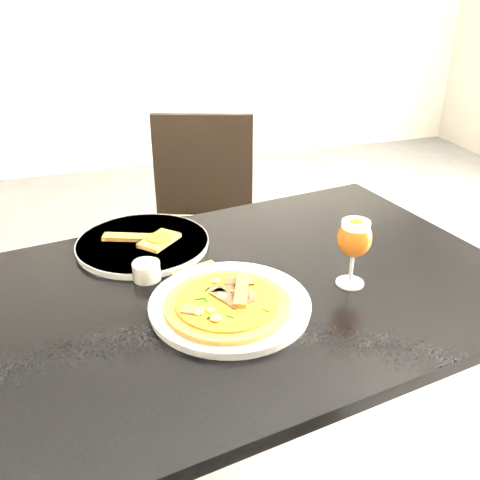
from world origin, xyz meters
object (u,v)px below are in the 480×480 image
object	(u,v)px
dining_table	(247,317)
beer_glass	(355,239)
pizza	(227,303)
chair_far	(202,223)

from	to	relation	value
dining_table	beer_glass	distance (m)	0.31
pizza	dining_table	bearing A→B (deg)	52.16
chair_far	beer_glass	bearing A→B (deg)	-64.77
chair_far	beer_glass	distance (m)	1.02
pizza	beer_glass	size ratio (longest dim) A/B	1.62
pizza	chair_far	bearing A→B (deg)	79.42
dining_table	beer_glass	size ratio (longest dim) A/B	8.34
dining_table	pizza	size ratio (longest dim) A/B	5.14
dining_table	chair_far	size ratio (longest dim) A/B	1.47
chair_far	beer_glass	xyz separation A→B (m)	(0.11, -0.95, 0.37)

